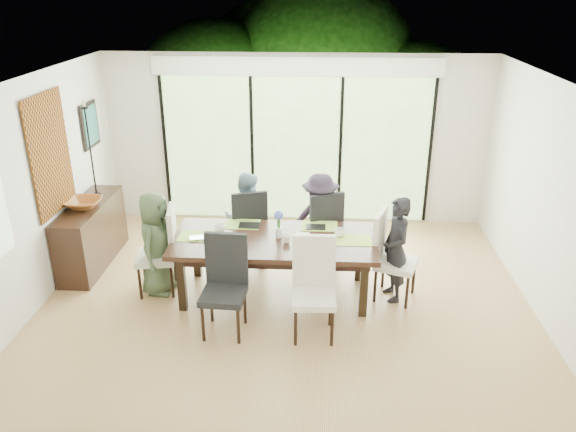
# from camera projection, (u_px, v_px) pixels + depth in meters

# --- Properties ---
(floor) EXTENTS (6.00, 5.00, 0.01)m
(floor) POSITION_uv_depth(u_px,v_px,m) (287.00, 297.00, 7.10)
(floor) COLOR #98693C
(floor) RESTS_ON ground
(ceiling) EXTENTS (6.00, 5.00, 0.01)m
(ceiling) POSITION_uv_depth(u_px,v_px,m) (287.00, 79.00, 6.04)
(ceiling) COLOR white
(ceiling) RESTS_ON wall_back
(wall_back) EXTENTS (6.00, 0.02, 2.70)m
(wall_back) POSITION_uv_depth(u_px,v_px,m) (296.00, 140.00, 8.88)
(wall_back) COLOR silver
(wall_back) RESTS_ON floor
(wall_front) EXTENTS (6.00, 0.02, 2.70)m
(wall_front) POSITION_uv_depth(u_px,v_px,m) (267.00, 315.00, 4.26)
(wall_front) COLOR beige
(wall_front) RESTS_ON floor
(wall_left) EXTENTS (0.02, 5.00, 2.70)m
(wall_left) POSITION_uv_depth(u_px,v_px,m) (37.00, 192.00, 6.73)
(wall_left) COLOR silver
(wall_left) RESTS_ON floor
(wall_right) EXTENTS (0.02, 5.00, 2.70)m
(wall_right) POSITION_uv_depth(u_px,v_px,m) (549.00, 202.00, 6.41)
(wall_right) COLOR silver
(wall_right) RESTS_ON floor
(glass_doors) EXTENTS (4.20, 0.02, 2.30)m
(glass_doors) POSITION_uv_depth(u_px,v_px,m) (296.00, 150.00, 8.90)
(glass_doors) COLOR #598C3F
(glass_doors) RESTS_ON wall_back
(blinds_header) EXTENTS (4.40, 0.06, 0.28)m
(blinds_header) POSITION_uv_depth(u_px,v_px,m) (297.00, 66.00, 8.39)
(blinds_header) COLOR white
(blinds_header) RESTS_ON wall_back
(mullion_a) EXTENTS (0.05, 0.04, 2.30)m
(mullion_a) POSITION_uv_depth(u_px,v_px,m) (166.00, 148.00, 9.00)
(mullion_a) COLOR black
(mullion_a) RESTS_ON wall_back
(mullion_b) EXTENTS (0.05, 0.04, 2.30)m
(mullion_b) POSITION_uv_depth(u_px,v_px,m) (252.00, 150.00, 8.93)
(mullion_b) COLOR black
(mullion_b) RESTS_ON wall_back
(mullion_c) EXTENTS (0.05, 0.04, 2.30)m
(mullion_c) POSITION_uv_depth(u_px,v_px,m) (340.00, 151.00, 8.85)
(mullion_c) COLOR black
(mullion_c) RESTS_ON wall_back
(mullion_d) EXTENTS (0.05, 0.04, 2.30)m
(mullion_d) POSITION_uv_depth(u_px,v_px,m) (430.00, 152.00, 8.78)
(mullion_d) COLOR black
(mullion_d) RESTS_ON wall_back
(deck) EXTENTS (6.00, 1.80, 0.10)m
(deck) POSITION_uv_depth(u_px,v_px,m) (298.00, 202.00, 10.24)
(deck) COLOR brown
(deck) RESTS_ON ground
(rail_top) EXTENTS (6.00, 0.08, 0.06)m
(rail_top) POSITION_uv_depth(u_px,v_px,m) (300.00, 158.00, 10.75)
(rail_top) COLOR brown
(rail_top) RESTS_ON deck
(foliage_left) EXTENTS (3.20, 3.20, 3.20)m
(foliage_left) POSITION_uv_depth(u_px,v_px,m) (214.00, 100.00, 11.41)
(foliage_left) COLOR #14380F
(foliage_left) RESTS_ON ground
(foliage_mid) EXTENTS (4.00, 4.00, 4.00)m
(foliage_mid) POSITION_uv_depth(u_px,v_px,m) (322.00, 78.00, 11.71)
(foliage_mid) COLOR #14380F
(foliage_mid) RESTS_ON ground
(foliage_right) EXTENTS (2.80, 2.80, 2.80)m
(foliage_right) POSITION_uv_depth(u_px,v_px,m) (413.00, 113.00, 11.09)
(foliage_right) COLOR #14380F
(foliage_right) RESTS_ON ground
(foliage_far) EXTENTS (3.60, 3.60, 3.60)m
(foliage_far) POSITION_uv_depth(u_px,v_px,m) (277.00, 81.00, 12.48)
(foliage_far) COLOR #14380F
(foliage_far) RESTS_ON ground
(table_top) EXTENTS (2.49, 1.14, 0.06)m
(table_top) POSITION_uv_depth(u_px,v_px,m) (275.00, 241.00, 6.87)
(table_top) COLOR black
(table_top) RESTS_ON floor
(table_apron) EXTENTS (2.28, 0.93, 0.10)m
(table_apron) POSITION_uv_depth(u_px,v_px,m) (275.00, 248.00, 6.91)
(table_apron) COLOR black
(table_apron) RESTS_ON floor
(table_leg_fl) EXTENTS (0.09, 0.09, 0.72)m
(table_leg_fl) POSITION_uv_depth(u_px,v_px,m) (182.00, 283.00, 6.68)
(table_leg_fl) COLOR black
(table_leg_fl) RESTS_ON floor
(table_leg_fr) EXTENTS (0.09, 0.09, 0.72)m
(table_leg_fr) POSITION_uv_depth(u_px,v_px,m) (364.00, 289.00, 6.57)
(table_leg_fr) COLOR black
(table_leg_fr) RESTS_ON floor
(table_leg_bl) EXTENTS (0.09, 0.09, 0.72)m
(table_leg_bl) POSITION_uv_depth(u_px,v_px,m) (197.00, 251.00, 7.47)
(table_leg_bl) COLOR black
(table_leg_bl) RESTS_ON floor
(table_leg_br) EXTENTS (0.09, 0.09, 0.72)m
(table_leg_br) POSITION_uv_depth(u_px,v_px,m) (359.00, 255.00, 7.36)
(table_leg_br) COLOR black
(table_leg_br) RESTS_ON floor
(chair_left_end) EXTENTS (0.55, 0.55, 1.14)m
(chair_left_end) POSITION_uv_depth(u_px,v_px,m) (155.00, 250.00, 7.02)
(chair_left_end) COLOR beige
(chair_left_end) RESTS_ON floor
(chair_right_end) EXTENTS (0.61, 0.61, 1.14)m
(chair_right_end) POSITION_uv_depth(u_px,v_px,m) (397.00, 257.00, 6.86)
(chair_right_end) COLOR white
(chair_right_end) RESTS_ON floor
(chair_far_left) EXTENTS (0.60, 0.60, 1.14)m
(chair_far_left) POSITION_uv_depth(u_px,v_px,m) (247.00, 225.00, 7.74)
(chair_far_left) COLOR black
(chair_far_left) RESTS_ON floor
(chair_far_right) EXTENTS (0.63, 0.63, 1.14)m
(chair_far_right) POSITION_uv_depth(u_px,v_px,m) (320.00, 227.00, 7.69)
(chair_far_right) COLOR black
(chair_far_right) RESTS_ON floor
(chair_near_left) EXTENTS (0.50, 0.50, 1.14)m
(chair_near_left) POSITION_uv_depth(u_px,v_px,m) (223.00, 288.00, 6.17)
(chair_near_left) COLOR black
(chair_near_left) RESTS_ON floor
(chair_near_right) EXTENTS (0.49, 0.49, 1.14)m
(chair_near_right) POSITION_uv_depth(u_px,v_px,m) (314.00, 291.00, 6.11)
(chair_near_right) COLOR silver
(chair_near_right) RESTS_ON floor
(person_left_end) EXTENTS (0.48, 0.68, 1.34)m
(person_left_end) POSITION_uv_depth(u_px,v_px,m) (156.00, 243.00, 6.98)
(person_left_end) COLOR #3E4F35
(person_left_end) RESTS_ON floor
(person_right_end) EXTENTS (0.52, 0.69, 1.34)m
(person_right_end) POSITION_uv_depth(u_px,v_px,m) (396.00, 250.00, 6.82)
(person_right_end) COLOR black
(person_right_end) RESTS_ON floor
(person_far_left) EXTENTS (0.67, 0.47, 1.34)m
(person_far_left) POSITION_uv_depth(u_px,v_px,m) (247.00, 219.00, 7.69)
(person_far_left) COLOR #7696AA
(person_far_left) RESTS_ON floor
(person_far_right) EXTENTS (0.64, 0.42, 1.34)m
(person_far_right) POSITION_uv_depth(u_px,v_px,m) (320.00, 221.00, 7.63)
(person_far_right) COLOR #271E2E
(person_far_right) RESTS_ON floor
(placemat_left) EXTENTS (0.46, 0.33, 0.01)m
(placemat_left) POSITION_uv_depth(u_px,v_px,m) (198.00, 236.00, 6.91)
(placemat_left) COLOR #7CA83C
(placemat_left) RESTS_ON table_top
(placemat_right) EXTENTS (0.46, 0.33, 0.01)m
(placemat_right) POSITION_uv_depth(u_px,v_px,m) (352.00, 240.00, 6.81)
(placemat_right) COLOR #96B33F
(placemat_right) RESTS_ON table_top
(placemat_far_l) EXTENTS (0.46, 0.33, 0.01)m
(placemat_far_l) POSITION_uv_depth(u_px,v_px,m) (242.00, 224.00, 7.25)
(placemat_far_l) COLOR #83B440
(placemat_far_l) RESTS_ON table_top
(placemat_far_r) EXTENTS (0.46, 0.33, 0.01)m
(placemat_far_r) POSITION_uv_depth(u_px,v_px,m) (320.00, 226.00, 7.20)
(placemat_far_r) COLOR #90B841
(placemat_far_r) RESTS_ON table_top
(placemat_paper) EXTENTS (0.46, 0.33, 0.01)m
(placemat_paper) POSITION_uv_depth(u_px,v_px,m) (226.00, 248.00, 6.61)
(placemat_paper) COLOR white
(placemat_paper) RESTS_ON table_top
(tablet_far_l) EXTENTS (0.27, 0.19, 0.01)m
(tablet_far_l) POSITION_uv_depth(u_px,v_px,m) (249.00, 225.00, 7.19)
(tablet_far_l) COLOR black
(tablet_far_l) RESTS_ON table_top
(tablet_far_r) EXTENTS (0.25, 0.18, 0.01)m
(tablet_far_r) POSITION_uv_depth(u_px,v_px,m) (316.00, 227.00, 7.15)
(tablet_far_r) COLOR black
(tablet_far_r) RESTS_ON table_top
(papers) EXTENTS (0.31, 0.23, 0.00)m
(papers) POSITION_uv_depth(u_px,v_px,m) (332.00, 241.00, 6.77)
(papers) COLOR white
(papers) RESTS_ON table_top
(platter_base) EXTENTS (0.27, 0.27, 0.02)m
(platter_base) POSITION_uv_depth(u_px,v_px,m) (226.00, 247.00, 6.60)
(platter_base) COLOR white
(platter_base) RESTS_ON table_top
(platter_snacks) EXTENTS (0.21, 0.21, 0.01)m
(platter_snacks) POSITION_uv_depth(u_px,v_px,m) (226.00, 245.00, 6.60)
(platter_snacks) COLOR orange
(platter_snacks) RESTS_ON table_top
(vase) EXTENTS (0.08, 0.08, 0.12)m
(vase) POSITION_uv_depth(u_px,v_px,m) (279.00, 232.00, 6.88)
(vase) COLOR silver
(vase) RESTS_ON table_top
(hyacinth_stems) EXTENTS (0.04, 0.04, 0.17)m
(hyacinth_stems) POSITION_uv_depth(u_px,v_px,m) (279.00, 223.00, 6.83)
(hyacinth_stems) COLOR #337226
(hyacinth_stems) RESTS_ON table_top
(hyacinth_blooms) EXTENTS (0.11, 0.11, 0.11)m
(hyacinth_blooms) POSITION_uv_depth(u_px,v_px,m) (279.00, 215.00, 6.79)
(hyacinth_blooms) COLOR #4F62C7
(hyacinth_blooms) RESTS_ON table_top
(laptop) EXTENTS (0.39, 0.31, 0.03)m
(laptop) POSITION_uv_depth(u_px,v_px,m) (204.00, 239.00, 6.81)
(laptop) COLOR silver
(laptop) RESTS_ON table_top
(cup_a) EXTENTS (0.14, 0.14, 0.10)m
(cup_a) POSITION_uv_depth(u_px,v_px,m) (220.00, 228.00, 7.01)
(cup_a) COLOR white
(cup_a) RESTS_ON table_top
(cup_b) EXTENTS (0.11, 0.11, 0.10)m
(cup_b) POSITION_uv_depth(u_px,v_px,m) (286.00, 239.00, 6.74)
(cup_b) COLOR white
(cup_b) RESTS_ON table_top
(cup_c) EXTENTS (0.18, 0.18, 0.10)m
(cup_c) POSITION_uv_depth(u_px,v_px,m) (340.00, 233.00, 6.89)
(cup_c) COLOR white
(cup_c) RESTS_ON table_top
(book) EXTENTS (0.19, 0.24, 0.02)m
(book) POSITION_uv_depth(u_px,v_px,m) (295.00, 236.00, 6.89)
(book) COLOR white
(book) RESTS_ON table_top
(sideboard) EXTENTS (0.44, 1.57, 0.88)m
(sideboard) POSITION_uv_depth(u_px,v_px,m) (92.00, 234.00, 7.77)
(sideboard) COLOR black
(sideboard) RESTS_ON floor
(bowl) EXTENTS (0.47, 0.47, 0.11)m
(bowl) POSITION_uv_depth(u_px,v_px,m) (84.00, 203.00, 7.49)
(bowl) COLOR brown
(bowl) RESTS_ON sideboard
(candlestick_base) EXTENTS (0.10, 0.10, 0.04)m
(candlestick_base) POSITION_uv_depth(u_px,v_px,m) (97.00, 194.00, 7.92)
(candlestick_base) COLOR black
(candlestick_base) RESTS_ON sideboard
(candlestick_shaft) EXTENTS (0.02, 0.02, 1.23)m
(candlestick_shaft) POSITION_uv_depth(u_px,v_px,m) (91.00, 152.00, 7.68)
(candlestick_shaft) COLOR black
(candlestick_shaft) RESTS_ON sideboard
(candlestick_pan) EXTENTS (0.10, 0.10, 0.03)m
(candlestick_pan) POSITION_uv_depth(u_px,v_px,m) (84.00, 108.00, 7.44)
(candlestick_pan) COLOR black
(candlestick_pan) RESTS_ON sideboard
(candle) EXTENTS (0.04, 0.04, 0.10)m
(candle) POSITION_uv_depth(u_px,v_px,m) (84.00, 103.00, 7.42)
(candle) COLOR silver
(candle) RESTS_ON sideboard
(tapestry) EXTENTS (0.02, 1.00, 1.50)m
(tapestry) POSITION_uv_depth(u_px,v_px,m) (50.00, 154.00, 6.96)
(tapestry) COLOR brown
(tapestry) RESTS_ON wall_left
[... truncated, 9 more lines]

